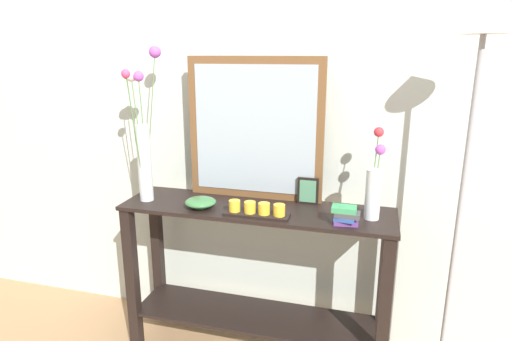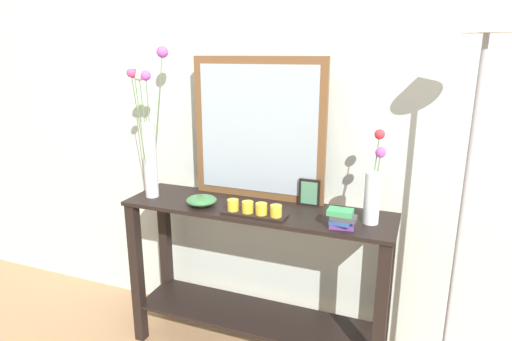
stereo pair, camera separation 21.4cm
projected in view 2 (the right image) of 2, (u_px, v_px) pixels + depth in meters
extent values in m
cube|color=beige|center=(277.00, 101.00, 2.33)|extent=(6.40, 0.08, 2.70)
cube|color=black|center=(256.00, 209.00, 2.19)|extent=(1.38, 0.37, 0.02)
cube|color=black|center=(256.00, 316.00, 2.36)|extent=(1.32, 0.33, 0.02)
cube|color=black|center=(137.00, 274.00, 2.40)|extent=(0.06, 0.06, 0.82)
cube|color=black|center=(379.00, 326.00, 1.94)|extent=(0.06, 0.06, 0.82)
cube|color=black|center=(166.00, 252.00, 2.67)|extent=(0.06, 0.06, 0.82)
cube|color=black|center=(386.00, 294.00, 2.21)|extent=(0.06, 0.06, 0.82)
cube|color=brown|center=(258.00, 130.00, 2.25)|extent=(0.72, 0.03, 0.74)
cube|color=#9EADB7|center=(257.00, 130.00, 2.24)|extent=(0.64, 0.00, 0.66)
cylinder|color=silver|center=(150.00, 160.00, 2.31)|extent=(0.07, 0.07, 0.40)
cylinder|color=#4C753D|center=(141.00, 136.00, 2.23)|extent=(0.02, 0.08, 0.64)
sphere|color=#EA4275|center=(131.00, 73.00, 2.11)|extent=(0.04, 0.04, 0.04)
cylinder|color=#4C753D|center=(157.00, 123.00, 2.32)|extent=(0.04, 0.13, 0.74)
sphere|color=#B24CB7|center=(162.00, 52.00, 2.27)|extent=(0.06, 0.06, 0.06)
cylinder|color=#4C753D|center=(146.00, 135.00, 2.32)|extent=(0.08, 0.05, 0.63)
sphere|color=silver|center=(139.00, 75.00, 2.27)|extent=(0.06, 0.06, 0.06)
cylinder|color=#4C753D|center=(142.00, 135.00, 2.30)|extent=(0.09, 0.06, 0.63)
sphere|color=red|center=(134.00, 74.00, 2.26)|extent=(0.05, 0.05, 0.05)
cylinder|color=#4C753D|center=(150.00, 135.00, 2.31)|extent=(0.05, 0.06, 0.62)
sphere|color=#B24CB7|center=(146.00, 75.00, 2.26)|extent=(0.05, 0.05, 0.05)
cylinder|color=silver|center=(372.00, 198.00, 1.96)|extent=(0.07, 0.07, 0.24)
cylinder|color=#4C753D|center=(374.00, 177.00, 1.97)|extent=(0.02, 0.07, 0.38)
sphere|color=red|center=(380.00, 134.00, 1.94)|extent=(0.05, 0.05, 0.05)
cylinder|color=#4C753D|center=(375.00, 186.00, 1.96)|extent=(0.02, 0.06, 0.31)
sphere|color=#B24CB7|center=(381.00, 152.00, 1.94)|extent=(0.05, 0.05, 0.05)
cube|color=black|center=(254.00, 214.00, 2.08)|extent=(0.32, 0.09, 0.01)
cylinder|color=gold|center=(233.00, 205.00, 2.11)|extent=(0.06, 0.06, 0.05)
cylinder|color=gold|center=(247.00, 207.00, 2.08)|extent=(0.06, 0.06, 0.05)
cylinder|color=gold|center=(261.00, 209.00, 2.06)|extent=(0.06, 0.06, 0.05)
cylinder|color=gold|center=(276.00, 211.00, 2.03)|extent=(0.06, 0.06, 0.05)
cube|color=black|center=(309.00, 193.00, 2.20)|extent=(0.11, 0.01, 0.14)
cube|color=#4F8963|center=(309.00, 193.00, 2.19)|extent=(0.08, 0.00, 0.12)
cylinder|color=#38703D|center=(202.00, 205.00, 2.21)|extent=(0.06, 0.06, 0.01)
ellipsoid|color=#38703D|center=(201.00, 200.00, 2.21)|extent=(0.16, 0.16, 0.04)
cube|color=#663884|center=(342.00, 225.00, 1.94)|extent=(0.12, 0.09, 0.02)
cube|color=#2D519E|center=(341.00, 221.00, 1.93)|extent=(0.10, 0.09, 0.02)
cube|color=#424247|center=(343.00, 218.00, 1.91)|extent=(0.11, 0.07, 0.02)
cube|color=#388E56|center=(340.00, 212.00, 1.92)|extent=(0.11, 0.08, 0.02)
cylinder|color=#9E9EA3|center=(459.00, 237.00, 1.83)|extent=(0.02, 0.02, 1.65)
cone|color=beige|center=(489.00, 19.00, 1.60)|extent=(0.18, 0.18, 0.10)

